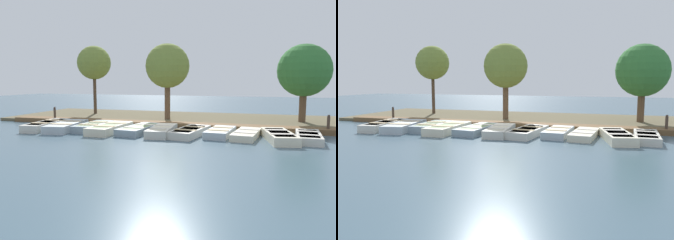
% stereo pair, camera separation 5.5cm
% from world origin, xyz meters
% --- Properties ---
extents(ground_plane, '(80.00, 80.00, 0.00)m').
position_xyz_m(ground_plane, '(0.00, 0.00, 0.00)').
color(ground_plane, '#425B6B').
extents(shore_bank, '(8.00, 24.00, 0.19)m').
position_xyz_m(shore_bank, '(-5.00, 0.00, 0.09)').
color(shore_bank, brown).
rests_on(shore_bank, ground_plane).
extents(dock_walkway, '(1.19, 21.27, 0.28)m').
position_xyz_m(dock_walkway, '(-1.45, 0.00, 0.14)').
color(dock_walkway, brown).
rests_on(dock_walkway, ground_plane).
extents(rowboat_0, '(3.59, 1.39, 0.44)m').
position_xyz_m(rowboat_0, '(1.33, -6.41, 0.22)').
color(rowboat_0, beige).
rests_on(rowboat_0, ground_plane).
extents(rowboat_1, '(3.53, 1.81, 0.44)m').
position_xyz_m(rowboat_1, '(1.37, -5.06, 0.22)').
color(rowboat_1, '#B2BCC1').
rests_on(rowboat_1, ground_plane).
extents(rowboat_2, '(3.01, 1.25, 0.41)m').
position_xyz_m(rowboat_2, '(0.92, -3.63, 0.20)').
color(rowboat_2, '#8C9EA8').
rests_on(rowboat_2, ground_plane).
extents(rowboat_3, '(3.35, 1.24, 0.44)m').
position_xyz_m(rowboat_3, '(1.37, -2.35, 0.22)').
color(rowboat_3, beige).
rests_on(rowboat_3, ground_plane).
extents(rowboat_4, '(3.30, 1.55, 0.38)m').
position_xyz_m(rowboat_4, '(1.06, -0.77, 0.19)').
color(rowboat_4, '#8C9EA8').
rests_on(rowboat_4, ground_plane).
extents(rowboat_5, '(3.17, 1.35, 0.42)m').
position_xyz_m(rowboat_5, '(1.27, 0.53, 0.21)').
color(rowboat_5, beige).
rests_on(rowboat_5, ground_plane).
extents(rowboat_6, '(3.29, 1.61, 0.39)m').
position_xyz_m(rowboat_6, '(1.15, 1.97, 0.20)').
color(rowboat_6, beige).
rests_on(rowboat_6, ground_plane).
extents(rowboat_7, '(2.83, 1.31, 0.38)m').
position_xyz_m(rowboat_7, '(0.76, 3.46, 0.19)').
color(rowboat_7, '#B2BCC1').
rests_on(rowboat_7, ground_plane).
extents(rowboat_8, '(3.05, 1.37, 0.35)m').
position_xyz_m(rowboat_8, '(0.88, 4.74, 0.17)').
color(rowboat_8, beige).
rests_on(rowboat_8, ground_plane).
extents(rowboat_9, '(3.30, 1.72, 0.43)m').
position_xyz_m(rowboat_9, '(1.31, 6.23, 0.22)').
color(rowboat_9, beige).
rests_on(rowboat_9, ground_plane).
extents(rowboat_10, '(2.98, 1.18, 0.38)m').
position_xyz_m(rowboat_10, '(0.90, 7.53, 0.19)').
color(rowboat_10, beige).
rests_on(rowboat_10, ground_plane).
extents(mooring_post_near, '(0.15, 0.15, 1.02)m').
position_xyz_m(mooring_post_near, '(-1.39, -7.84, 0.51)').
color(mooring_post_near, '#47382D').
rests_on(mooring_post_near, ground_plane).
extents(mooring_post_far, '(0.15, 0.15, 1.02)m').
position_xyz_m(mooring_post_far, '(-1.39, 8.69, 0.51)').
color(mooring_post_far, '#47382D').
rests_on(mooring_post_far, ground_plane).
extents(park_tree_far_left, '(2.56, 2.56, 5.38)m').
position_xyz_m(park_tree_far_left, '(-5.58, -7.21, 4.07)').
color(park_tree_far_left, '#4C3828').
rests_on(park_tree_far_left, ground_plane).
extents(park_tree_left, '(2.89, 2.89, 5.15)m').
position_xyz_m(park_tree_left, '(-3.69, -0.72, 3.67)').
color(park_tree_left, brown).
rests_on(park_tree_left, ground_plane).
extents(park_tree_center, '(3.22, 3.22, 4.99)m').
position_xyz_m(park_tree_center, '(-4.82, 7.72, 3.35)').
color(park_tree_center, brown).
rests_on(park_tree_center, ground_plane).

